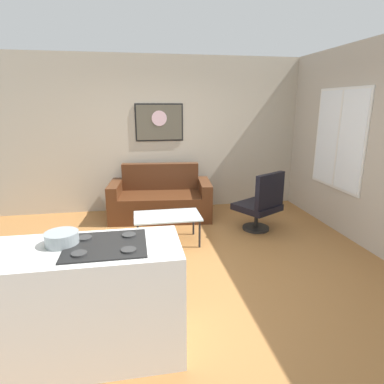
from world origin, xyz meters
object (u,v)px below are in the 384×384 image
object	(u,v)px
coffee_table	(167,218)
couch	(161,200)
armchair	(261,203)
wall_painting	(159,122)
mixing_bowl	(62,239)

from	to	relation	value
coffee_table	couch	bearing A→B (deg)	90.03
armchair	wall_painting	xyz separation A→B (m)	(-1.45, 1.46, 1.18)
armchair	mixing_bowl	bearing A→B (deg)	-138.85
armchair	wall_painting	bearing A→B (deg)	134.82
couch	mixing_bowl	xyz separation A→B (m)	(-0.99, -3.12, 0.67)
coffee_table	wall_painting	xyz separation A→B (m)	(0.05, 1.66, 1.25)
armchair	mixing_bowl	size ratio (longest dim) A/B	3.84
couch	mixing_bowl	world-z (taller)	mixing_bowl
couch	wall_painting	xyz separation A→B (m)	(0.05, 0.51, 1.33)
couch	armchair	size ratio (longest dim) A/B	1.90
coffee_table	wall_painting	bearing A→B (deg)	88.24
mixing_bowl	wall_painting	bearing A→B (deg)	73.99
coffee_table	wall_painting	size ratio (longest dim) A/B	1.08
couch	armchair	xyz separation A→B (m)	(1.50, -0.94, 0.15)
wall_painting	armchair	bearing A→B (deg)	-45.18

